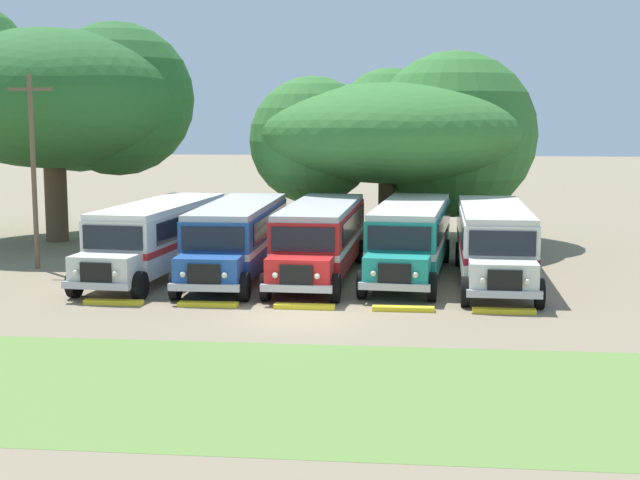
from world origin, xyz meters
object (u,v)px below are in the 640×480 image
object	(u,v)px
parked_bus_slot_1	(237,236)
utility_pole	(33,167)
parked_bus_slot_0	(159,235)
parked_bus_slot_2	(320,236)
parked_bus_slot_3	(411,235)
broad_shade_tree	(399,133)
secondary_tree	(53,96)
parked_bus_slot_4	(494,239)

from	to	relation	value
parked_bus_slot_1	utility_pole	size ratio (longest dim) A/B	1.37
parked_bus_slot_0	parked_bus_slot_2	distance (m)	6.40
parked_bus_slot_0	parked_bus_slot_3	bearing A→B (deg)	100.14
parked_bus_slot_0	parked_bus_slot_1	size ratio (longest dim) A/B	1.01
parked_bus_slot_2	broad_shade_tree	distance (m)	11.08
parked_bus_slot_2	secondary_tree	xyz separation A→B (m)	(-14.27, 8.87, 5.60)
parked_bus_slot_0	secondary_tree	bearing A→B (deg)	-134.07
parked_bus_slot_0	parked_bus_slot_4	xyz separation A→B (m)	(13.05, 0.03, 0.00)
parked_bus_slot_1	secondary_tree	bearing A→B (deg)	-129.43
parked_bus_slot_1	utility_pole	bearing A→B (deg)	-94.04
parked_bus_slot_2	utility_pole	world-z (taller)	utility_pole
parked_bus_slot_2	parked_bus_slot_0	bearing A→B (deg)	-85.72
parked_bus_slot_2	utility_pole	size ratio (longest dim) A/B	1.38
parked_bus_slot_2	utility_pole	xyz separation A→B (m)	(-11.74, 0.43, 2.62)
secondary_tree	utility_pole	xyz separation A→B (m)	(2.54, -8.44, -2.98)
broad_shade_tree	utility_pole	xyz separation A→B (m)	(-14.58, -9.59, -1.16)
parked_bus_slot_0	parked_bus_slot_4	distance (m)	13.05
parked_bus_slot_4	secondary_tree	world-z (taller)	secondary_tree
parked_bus_slot_0	broad_shade_tree	bearing A→B (deg)	143.24
secondary_tree	parked_bus_slot_3	bearing A→B (deg)	-24.96
secondary_tree	parked_bus_slot_1	bearing A→B (deg)	-39.36
parked_bus_slot_3	parked_bus_slot_4	bearing A→B (deg)	80.26
parked_bus_slot_1	utility_pole	xyz separation A→B (m)	(-8.47, 0.59, 2.62)
parked_bus_slot_2	parked_bus_slot_3	size ratio (longest dim) A/B	0.99
utility_pole	secondary_tree	bearing A→B (deg)	106.71
parked_bus_slot_1	parked_bus_slot_2	bearing A→B (deg)	92.70
parked_bus_slot_2	utility_pole	bearing A→B (deg)	-90.18
broad_shade_tree	parked_bus_slot_2	bearing A→B (deg)	-105.83
parked_bus_slot_0	broad_shade_tree	xyz separation A→B (m)	(9.24, 10.28, 3.78)
parked_bus_slot_1	secondary_tree	xyz separation A→B (m)	(-11.01, 9.03, 5.60)
parked_bus_slot_3	parked_bus_slot_2	bearing A→B (deg)	-75.35
parked_bus_slot_2	secondary_tree	size ratio (longest dim) A/B	0.75
parked_bus_slot_4	broad_shade_tree	distance (m)	11.57
utility_pole	broad_shade_tree	bearing A→B (deg)	33.34
secondary_tree	utility_pole	world-z (taller)	secondary_tree
parked_bus_slot_4	secondary_tree	distance (m)	23.50
parked_bus_slot_1	parked_bus_slot_4	world-z (taller)	same
broad_shade_tree	secondary_tree	xyz separation A→B (m)	(-17.11, -1.15, 1.82)
parked_bus_slot_0	secondary_tree	size ratio (longest dim) A/B	0.76
parked_bus_slot_2	secondary_tree	distance (m)	17.71
secondary_tree	parked_bus_slot_4	bearing A→B (deg)	-23.51
parked_bus_slot_1	secondary_tree	world-z (taller)	secondary_tree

